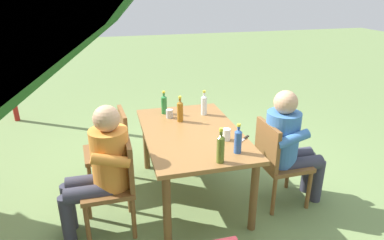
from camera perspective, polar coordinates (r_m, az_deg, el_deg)
name	(u,v)px	position (r m, az deg, el deg)	size (l,w,h in m)	color
ground_plane	(192,194)	(3.67, 0.00, -12.32)	(24.00, 24.00, 0.00)	#6B844C
dining_table	(192,140)	(3.35, 0.00, -3.34)	(1.49, 0.93, 0.72)	olive
chair_near_left	(277,159)	(3.40, 14.13, -6.42)	(0.45, 0.45, 0.87)	brown
chair_far_left	(116,180)	(3.04, -12.64, -9.90)	(0.45, 0.45, 0.87)	brown
chair_far_right	(113,146)	(3.64, -13.17, -4.37)	(0.48, 0.48, 0.87)	brown
person_in_white_shirt	(289,142)	(3.38, 16.01, -3.64)	(0.47, 0.61, 1.18)	#3D70B2
person_in_plaid_shirt	(102,165)	(2.96, -15.03, -7.35)	(0.47, 0.61, 1.18)	orange
bottle_green	(164,104)	(3.75, -4.74, 2.73)	(0.06, 0.06, 0.26)	#287A38
bottle_amber	(180,111)	(3.51, -2.02, 1.59)	(0.06, 0.06, 0.28)	#996019
bottle_olive	(221,148)	(2.71, 4.85, -4.71)	(0.06, 0.06, 0.30)	#566623
bottle_clear	(204,104)	(3.70, 2.04, 2.66)	(0.06, 0.06, 0.28)	white
bottle_blue	(238,140)	(2.89, 7.78, -3.43)	(0.06, 0.06, 0.27)	#2D56A3
cup_steel	(169,114)	(3.64, -3.83, 1.07)	(0.08, 0.08, 0.09)	#B2B7BC
cup_white	(226,134)	(3.13, 5.82, -2.45)	(0.08, 0.08, 0.11)	white
table_knife	(243,140)	(3.17, 8.61, -3.30)	(0.17, 0.20, 0.01)	silver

